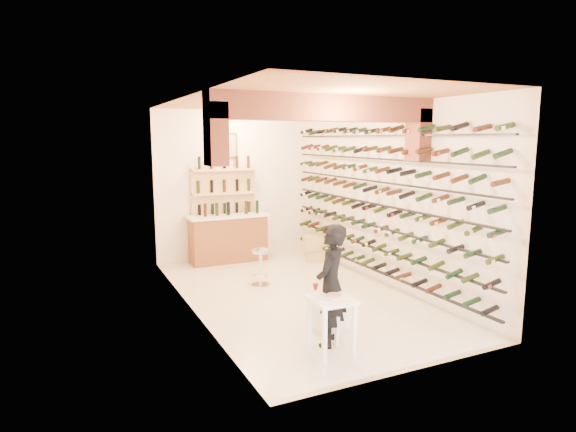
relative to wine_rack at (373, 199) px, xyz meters
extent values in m
plane|color=beige|center=(-1.53, 0.00, -1.55)|extent=(6.00, 6.00, 0.00)
cube|color=white|center=(-1.53, 3.00, 0.05)|extent=(3.50, 0.02, 3.20)
cube|color=white|center=(-1.53, -3.00, 0.05)|extent=(3.50, 0.02, 3.20)
cube|color=white|center=(-3.28, 0.00, 0.05)|extent=(0.02, 6.00, 3.20)
cube|color=white|center=(0.22, 0.00, 0.05)|extent=(0.02, 6.00, 3.20)
cube|color=#AE673E|center=(-1.53, 0.00, 1.65)|extent=(3.50, 6.00, 0.02)
cube|color=#A9543B|center=(-1.53, -1.00, 1.47)|extent=(3.50, 0.35, 0.36)
cube|color=#A9543B|center=(-3.16, -1.00, 1.10)|extent=(0.24, 0.35, 0.80)
cube|color=#A9543B|center=(0.10, -1.00, 1.10)|extent=(0.24, 0.35, 0.80)
cube|color=black|center=(0.06, 0.00, -1.30)|extent=(0.06, 5.70, 0.03)
cube|color=black|center=(0.06, 0.00, -0.90)|extent=(0.06, 5.70, 0.03)
cube|color=black|center=(0.06, 0.00, -0.50)|extent=(0.06, 5.70, 0.03)
cube|color=black|center=(0.06, 0.00, -0.10)|extent=(0.06, 5.70, 0.03)
cube|color=black|center=(0.06, 0.00, 0.30)|extent=(0.06, 5.70, 0.03)
cube|color=black|center=(0.06, 0.00, 0.70)|extent=(0.06, 5.70, 0.03)
cube|color=black|center=(0.06, 0.00, 1.10)|extent=(0.06, 5.70, 0.03)
cube|color=brown|center=(-1.83, 2.65, -1.07)|extent=(1.60, 0.55, 0.96)
cube|color=white|center=(-1.83, 2.65, -0.56)|extent=(1.70, 0.62, 0.05)
cube|color=#DAAB7B|center=(-1.83, 2.92, -0.55)|extent=(1.40, 0.10, 2.00)
cube|color=#DAAB7B|center=(-1.83, 2.82, -1.10)|extent=(1.40, 0.28, 0.04)
cube|color=#DAAB7B|center=(-1.83, 2.82, -0.60)|extent=(1.40, 0.28, 0.04)
cube|color=#DAAB7B|center=(-1.83, 2.82, -0.10)|extent=(1.40, 0.28, 0.04)
cube|color=#DAAB7B|center=(-1.83, 2.82, 0.40)|extent=(1.40, 0.28, 0.04)
cube|color=brown|center=(-1.83, 2.97, 0.90)|extent=(0.70, 0.04, 0.55)
cube|color=#99998C|center=(-1.83, 2.94, 0.90)|extent=(0.60, 0.01, 0.45)
cube|color=white|center=(-2.16, -2.25, -0.85)|extent=(0.51, 0.51, 0.05)
cube|color=white|center=(-2.36, -2.45, -1.21)|extent=(0.05, 0.05, 0.67)
cube|color=white|center=(-1.96, -2.45, -1.21)|extent=(0.05, 0.05, 0.67)
cube|color=white|center=(-2.36, -2.05, -1.21)|extent=(0.05, 0.05, 0.67)
cube|color=white|center=(-1.96, -2.05, -1.21)|extent=(0.05, 0.05, 0.67)
cylinder|color=white|center=(-2.11, -2.23, -0.82)|extent=(0.23, 0.23, 0.01)
cylinder|color=#BF7266|center=(-2.11, -2.23, -0.80)|extent=(0.17, 0.17, 0.02)
cube|color=white|center=(-2.33, -2.36, -0.82)|extent=(0.15, 0.15, 0.01)
cylinder|color=white|center=(-2.30, -2.11, -0.83)|extent=(0.07, 0.07, 0.00)
cylinder|color=white|center=(-2.30, -2.11, -0.78)|extent=(0.01, 0.01, 0.09)
cone|color=#600B08|center=(-2.30, -2.11, -0.71)|extent=(0.07, 0.07, 0.08)
cube|color=white|center=(-1.77, -1.57, -1.32)|extent=(0.46, 0.46, 0.46)
imported|color=black|center=(-2.00, -1.96, -0.77)|extent=(0.67, 0.66, 1.55)
cylinder|color=silver|center=(-1.87, 0.73, -1.54)|extent=(0.34, 0.34, 0.03)
cylinder|color=silver|center=(-1.87, 0.73, -1.23)|extent=(0.07, 0.07, 0.60)
cylinder|color=silver|center=(-1.87, 0.73, -0.92)|extent=(0.32, 0.32, 0.06)
torus|color=silver|center=(-1.87, 0.73, -1.36)|extent=(0.26, 0.26, 0.02)
cube|color=tan|center=(-0.13, 1.85, -1.42)|extent=(0.51, 0.43, 0.26)
cube|color=tan|center=(-0.13, 1.85, -1.14)|extent=(0.58, 0.46, 0.30)
camera|label=1|loc=(-5.00, -7.04, 1.04)|focal=30.22mm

